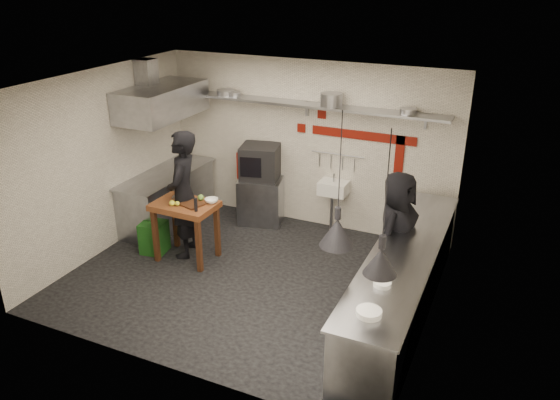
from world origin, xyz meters
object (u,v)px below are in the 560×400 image
at_px(oven_stand, 262,200).
at_px(chef_left, 183,195).
at_px(prep_table, 187,231).
at_px(combi_oven, 260,162).
at_px(green_bin, 154,237).
at_px(chef_right, 396,231).

height_order(oven_stand, chef_left, chef_left).
bearing_deg(prep_table, combi_oven, 76.96).
distance_m(green_bin, prep_table, 0.63).
distance_m(combi_oven, prep_table, 1.84).
height_order(prep_table, chef_left, chef_left).
distance_m(oven_stand, chef_left, 1.74).
bearing_deg(chef_left, combi_oven, 144.23).
xyz_separation_m(oven_stand, prep_table, (-0.43, -1.68, 0.06)).
height_order(combi_oven, chef_left, chef_left).
distance_m(oven_stand, combi_oven, 0.69).
height_order(green_bin, chef_left, chef_left).
height_order(oven_stand, prep_table, prep_table).
xyz_separation_m(prep_table, chef_right, (3.04, 0.52, 0.39)).
bearing_deg(oven_stand, prep_table, -118.08).
distance_m(combi_oven, green_bin, 2.16).
relative_size(oven_stand, chef_left, 0.41).
bearing_deg(chef_right, prep_table, 108.84).
relative_size(combi_oven, chef_right, 0.37).
relative_size(oven_stand, green_bin, 1.60).
relative_size(combi_oven, prep_table, 0.68).
relative_size(oven_stand, prep_table, 0.87).
relative_size(prep_table, chef_right, 0.54).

